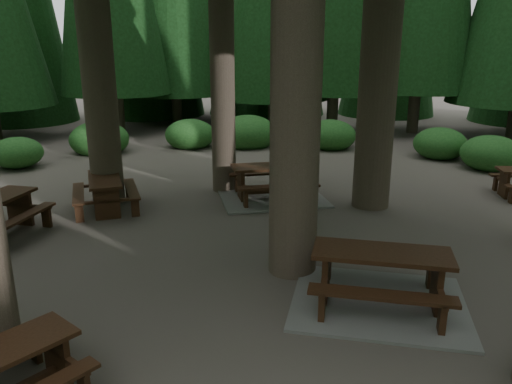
# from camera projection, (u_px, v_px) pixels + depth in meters

# --- Properties ---
(ground) EXTENTS (80.00, 80.00, 0.00)m
(ground) POSITION_uv_depth(u_px,v_px,m) (246.00, 271.00, 8.87)
(ground) COLOR #4F4740
(ground) RESTS_ON ground
(picnic_table_a) EXTENTS (2.74, 2.31, 0.89)m
(picnic_table_a) POSITION_uv_depth(u_px,v_px,m) (380.00, 286.00, 7.65)
(picnic_table_a) COLOR gray
(picnic_table_a) RESTS_ON ground
(picnic_table_c) EXTENTS (3.23, 2.95, 0.89)m
(picnic_table_c) POSITION_uv_depth(u_px,v_px,m) (272.00, 187.00, 12.94)
(picnic_table_c) COLOR gray
(picnic_table_c) RESTS_ON ground
(picnic_table_f) EXTENTS (2.19, 2.34, 0.80)m
(picnic_table_f) POSITION_uv_depth(u_px,v_px,m) (105.00, 188.00, 12.02)
(picnic_table_f) COLOR black
(picnic_table_f) RESTS_ON ground
(shrub_ring) EXTENTS (23.86, 24.64, 1.49)m
(shrub_ring) POSITION_uv_depth(u_px,v_px,m) (290.00, 237.00, 9.36)
(shrub_ring) COLOR #1F5A1E
(shrub_ring) RESTS_ON ground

